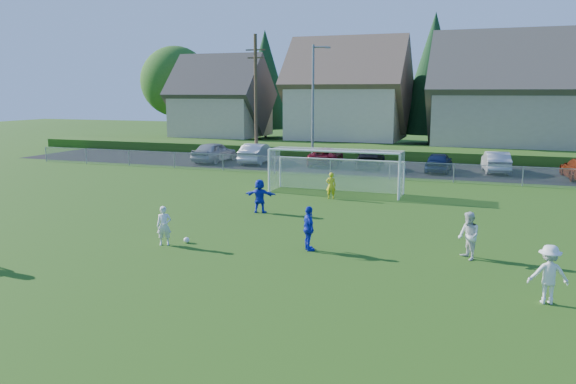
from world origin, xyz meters
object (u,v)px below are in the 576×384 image
at_px(player_blue_b, 260,196).
at_px(car_a, 214,152).
at_px(goalkeeper, 331,186).
at_px(car_f, 496,162).
at_px(player_white_c, 549,274).
at_px(car_c, 326,156).
at_px(player_white_b, 469,236).
at_px(player_white_a, 164,226).
at_px(car_d, 370,159).
at_px(player_blue_a, 309,228).
at_px(car_e, 439,162).
at_px(car_b, 257,153).
at_px(soccer_ball, 187,240).
at_px(soccer_goal, 337,164).

height_order(player_blue_b, car_a, car_a).
relative_size(goalkeeper, car_f, 0.32).
height_order(player_white_c, car_c, player_white_c).
distance_m(player_white_b, player_blue_b, 10.55).
xyz_separation_m(player_white_a, goalkeeper, (3.39, 10.91, -0.02)).
distance_m(player_blue_b, car_d, 17.22).
height_order(player_blue_a, car_e, player_blue_a).
distance_m(car_b, car_d, 9.06).
relative_size(soccer_ball, player_white_b, 0.13).
height_order(soccer_ball, player_blue_a, player_blue_a).
relative_size(soccer_ball, car_f, 0.05).
bearing_deg(player_blue_b, car_e, -119.11).
relative_size(soccer_ball, player_blue_a, 0.14).
relative_size(car_d, car_f, 1.08).
distance_m(player_white_b, soccer_goal, 13.19).
height_order(player_white_a, player_white_c, player_white_c).
bearing_deg(player_blue_b, car_f, -127.54).
distance_m(soccer_ball, car_a, 24.69).
xyz_separation_m(car_d, car_e, (4.99, -0.35, -0.00)).
bearing_deg(player_white_b, player_white_a, -110.02).
distance_m(player_blue_b, car_b, 18.55).
distance_m(car_a, car_f, 21.43).
distance_m(car_c, soccer_goal, 12.01).
bearing_deg(player_white_a, car_d, 55.26).
relative_size(player_blue_a, car_e, 0.39).
bearing_deg(car_e, car_c, -4.57).
relative_size(player_white_a, player_blue_a, 0.91).
distance_m(player_blue_b, soccer_goal, 6.67).
bearing_deg(player_white_a, car_b, 76.97).
height_order(car_e, car_f, car_f).
relative_size(car_b, soccer_goal, 0.64).
bearing_deg(player_white_a, car_f, 36.76).
height_order(car_c, car_e, car_e).
bearing_deg(player_white_c, goalkeeper, -61.39).
bearing_deg(car_c, player_blue_a, 96.88).
distance_m(player_white_a, goalkeeper, 11.43).
bearing_deg(player_blue_a, player_white_a, 67.03).
height_order(goalkeeper, car_b, car_b).
bearing_deg(car_a, car_c, -169.89).
distance_m(car_c, car_f, 12.36).
bearing_deg(car_c, car_a, -0.40).
distance_m(player_white_a, car_c, 24.09).
bearing_deg(player_blue_b, car_a, -63.94).
height_order(car_c, soccer_goal, soccer_goal).
height_order(player_white_c, player_blue_b, player_white_c).
distance_m(player_white_c, goalkeeper, 15.69).
height_order(player_blue_b, soccer_goal, soccer_goal).
distance_m(player_blue_b, goalkeeper, 5.00).
xyz_separation_m(player_blue_a, car_c, (-5.93, 22.97, -0.12)).
distance_m(player_white_a, player_blue_a, 5.39).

